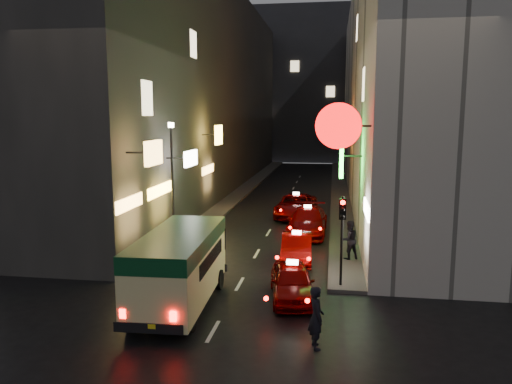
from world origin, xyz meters
The scene contains 14 objects.
building_left centered at (-8.00, 33.99, 9.00)m, with size 7.40×52.00×18.00m.
building_right centered at (8.00, 33.99, 9.00)m, with size 8.11×52.00×18.00m.
building_far centered at (0.00, 66.00, 11.00)m, with size 30.00×10.00×22.00m, color #2F3034.
sidewalk_left centered at (-4.25, 34.00, 0.07)m, with size 1.50×52.00×0.15m, color #413F3C.
sidewalk_right centered at (4.25, 34.00, 0.07)m, with size 1.50×52.00×0.15m, color #413F3C.
minibus centered at (-1.64, 5.85, 1.68)m, with size 2.40×6.27×2.66m.
taxi_near centered at (2.21, 7.21, 0.76)m, with size 2.68×5.03×1.69m.
taxi_second centered at (2.02, 12.01, 0.75)m, with size 2.20×4.83×1.67m.
taxi_third centered at (2.24, 17.53, 0.88)m, with size 2.38×5.60×1.94m.
taxi_far centered at (1.23, 22.33, 0.87)m, with size 2.52×5.57×1.91m.
pedestrian_crossing centered at (3.22, 3.40, 1.05)m, with size 0.69×0.44×2.10m, color black.
pedestrian_sidewalk centered at (4.41, 12.30, 1.17)m, with size 0.77×0.48×2.03m, color black.
traffic_light centered at (4.00, 8.47, 2.69)m, with size 0.26×0.43×3.50m.
lamp_post centered at (-4.20, 13.00, 3.72)m, with size 0.28×0.28×6.22m.
Camera 1 is at (3.60, -10.41, 6.70)m, focal length 35.00 mm.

